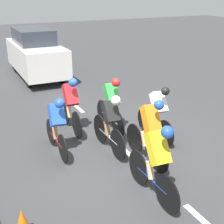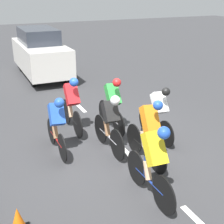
{
  "view_description": "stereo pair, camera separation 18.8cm",
  "coord_description": "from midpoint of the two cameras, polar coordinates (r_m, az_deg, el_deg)",
  "views": [
    {
      "loc": [
        3.22,
        6.14,
        3.62
      ],
      "look_at": [
        0.23,
        0.12,
        0.95
      ],
      "focal_mm": 50.0,
      "sensor_mm": 36.0,
      "label": 1
    },
    {
      "loc": [
        3.05,
        6.22,
        3.62
      ],
      "look_at": [
        0.23,
        0.12,
        0.95
      ],
      "focal_mm": 50.0,
      "sensor_mm": 36.0,
      "label": 2
    }
  ],
  "objects": [
    {
      "name": "cyclist_orange",
      "position": [
        6.73,
        7.48,
        -3.32
      ],
      "size": [
        0.38,
        1.69,
        1.54
      ],
      "color": "black",
      "rests_on": "ground"
    },
    {
      "name": "traffic_cone",
      "position": [
        5.33,
        -15.75,
        -18.73
      ],
      "size": [
        0.36,
        0.36,
        0.49
      ],
      "color": "black",
      "rests_on": "ground"
    },
    {
      "name": "cyclist_red",
      "position": [
        8.26,
        -6.71,
        1.65
      ],
      "size": [
        0.33,
        1.72,
        1.55
      ],
      "color": "black",
      "rests_on": "ground"
    },
    {
      "name": "cyclist_blue",
      "position": [
        7.19,
        -9.33,
        -2.03
      ],
      "size": [
        0.36,
        1.6,
        1.44
      ],
      "color": "black",
      "rests_on": "ground"
    },
    {
      "name": "cyclist_black",
      "position": [
        7.17,
        0.36,
        -1.85
      ],
      "size": [
        0.35,
        1.68,
        1.47
      ],
      "color": "black",
      "rests_on": "ground"
    },
    {
      "name": "cyclist_yellow",
      "position": [
        5.59,
        8.47,
        -8.77
      ],
      "size": [
        0.35,
        1.65,
        1.56
      ],
      "color": "black",
      "rests_on": "ground"
    },
    {
      "name": "support_car",
      "position": [
        14.0,
        -12.6,
        10.53
      ],
      "size": [
        1.7,
        4.43,
        2.05
      ],
      "color": "black",
      "rests_on": "ground"
    },
    {
      "name": "lane_stripe_far",
      "position": [
        10.42,
        -5.71,
        1.26
      ],
      "size": [
        0.12,
        1.4,
        0.01
      ],
      "primitive_type": "cube",
      "color": "white",
      "rests_on": "ground"
    },
    {
      "name": "lane_stripe_mid",
      "position": [
        7.72,
        2.29,
        -6.28
      ],
      "size": [
        0.12,
        1.4,
        0.01
      ],
      "primitive_type": "cube",
      "color": "white",
      "rests_on": "ground"
    },
    {
      "name": "ground_plane",
      "position": [
        7.81,
        1.88,
        -5.92
      ],
      "size": [
        60.0,
        60.0,
        0.0
      ],
      "primitive_type": "plane",
      "color": "#38383A"
    },
    {
      "name": "cyclist_white",
      "position": [
        7.85,
        9.11,
        0.0
      ],
      "size": [
        0.35,
        1.62,
        1.46
      ],
      "color": "black",
      "rests_on": "ground"
    },
    {
      "name": "cyclist_green",
      "position": [
        8.24,
        0.72,
        1.66
      ],
      "size": [
        0.34,
        1.65,
        1.53
      ],
      "color": "black",
      "rests_on": "ground"
    }
  ]
}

